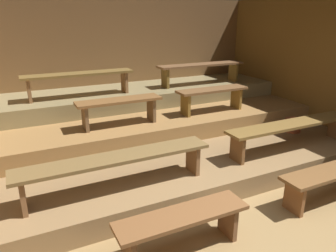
{
  "coord_description": "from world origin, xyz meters",
  "views": [
    {
      "loc": [
        -2.24,
        -1.56,
        2.16
      ],
      "look_at": [
        -0.28,
        2.45,
        0.61
      ],
      "focal_mm": 34.19,
      "sensor_mm": 36.0,
      "label": 1
    }
  ],
  "objects_px": {
    "bench_floor_left": "(182,222)",
    "pail_lower": "(293,125)",
    "bench_lower_left": "(117,162)",
    "bench_middle_left": "(119,105)",
    "bench_upper_left": "(79,77)",
    "bench_lower_right": "(293,127)",
    "bench_middle_right": "(212,94)",
    "bench_upper_right": "(201,68)",
    "bench_floor_right": "(328,178)"
  },
  "relations": [
    {
      "from": "bench_floor_left",
      "to": "pail_lower",
      "type": "xyz_separation_m",
      "value": [
        2.95,
        1.47,
        0.07
      ]
    },
    {
      "from": "bench_lower_left",
      "to": "bench_middle_left",
      "type": "height_order",
      "value": "bench_middle_left"
    },
    {
      "from": "bench_upper_left",
      "to": "pail_lower",
      "type": "height_order",
      "value": "bench_upper_left"
    },
    {
      "from": "bench_lower_right",
      "to": "bench_middle_right",
      "type": "relative_size",
      "value": 1.7
    },
    {
      "from": "bench_floor_left",
      "to": "bench_middle_left",
      "type": "height_order",
      "value": "bench_middle_left"
    },
    {
      "from": "bench_upper_right",
      "to": "pail_lower",
      "type": "distance_m",
      "value": 2.12
    },
    {
      "from": "bench_floor_left",
      "to": "bench_upper_right",
      "type": "relative_size",
      "value": 0.7
    },
    {
      "from": "pail_lower",
      "to": "bench_upper_right",
      "type": "bearing_deg",
      "value": 111.65
    },
    {
      "from": "bench_upper_left",
      "to": "bench_upper_right",
      "type": "distance_m",
      "value": 2.45
    },
    {
      "from": "bench_middle_right",
      "to": "bench_upper_right",
      "type": "bearing_deg",
      "value": 69.07
    },
    {
      "from": "bench_lower_right",
      "to": "pail_lower",
      "type": "bearing_deg",
      "value": 41.54
    },
    {
      "from": "bench_lower_right",
      "to": "bench_middle_right",
      "type": "distance_m",
      "value": 1.49
    },
    {
      "from": "bench_floor_right",
      "to": "bench_upper_right",
      "type": "xyz_separation_m",
      "value": [
        0.23,
        3.31,
        0.84
      ]
    },
    {
      "from": "bench_floor_right",
      "to": "bench_middle_left",
      "type": "relative_size",
      "value": 1.01
    },
    {
      "from": "bench_lower_right",
      "to": "bench_upper_left",
      "type": "distance_m",
      "value": 3.54
    },
    {
      "from": "bench_lower_right",
      "to": "bench_upper_right",
      "type": "bearing_deg",
      "value": 92.64
    },
    {
      "from": "bench_floor_right",
      "to": "bench_lower_left",
      "type": "relative_size",
      "value": 0.59
    },
    {
      "from": "bench_lower_left",
      "to": "bench_upper_left",
      "type": "xyz_separation_m",
      "value": [
        0.11,
        2.39,
        0.55
      ]
    },
    {
      "from": "bench_floor_right",
      "to": "bench_middle_left",
      "type": "distance_m",
      "value": 3.01
    },
    {
      "from": "bench_middle_left",
      "to": "pail_lower",
      "type": "distance_m",
      "value": 2.96
    },
    {
      "from": "bench_upper_left",
      "to": "bench_floor_right",
      "type": "bearing_deg",
      "value": -56.14
    },
    {
      "from": "bench_middle_left",
      "to": "bench_upper_right",
      "type": "bearing_deg",
      "value": 25.79
    },
    {
      "from": "bench_middle_right",
      "to": "bench_upper_left",
      "type": "bearing_deg",
      "value": 154.21
    },
    {
      "from": "bench_upper_left",
      "to": "bench_upper_right",
      "type": "xyz_separation_m",
      "value": [
        2.45,
        0.0,
        0.0
      ]
    },
    {
      "from": "bench_floor_left",
      "to": "bench_upper_right",
      "type": "xyz_separation_m",
      "value": [
        2.22,
        3.31,
        0.84
      ]
    },
    {
      "from": "bench_floor_right",
      "to": "bench_middle_right",
      "type": "bearing_deg",
      "value": 93.87
    },
    {
      "from": "bench_upper_left",
      "to": "pail_lower",
      "type": "bearing_deg",
      "value": -30.05
    },
    {
      "from": "bench_lower_left",
      "to": "bench_middle_right",
      "type": "height_order",
      "value": "bench_middle_right"
    },
    {
      "from": "bench_middle_left",
      "to": "bench_lower_left",
      "type": "bearing_deg",
      "value": -109.5
    },
    {
      "from": "bench_middle_right",
      "to": "pail_lower",
      "type": "height_order",
      "value": "bench_middle_right"
    },
    {
      "from": "bench_upper_right",
      "to": "bench_lower_left",
      "type": "bearing_deg",
      "value": -136.98
    },
    {
      "from": "bench_upper_left",
      "to": "bench_upper_right",
      "type": "height_order",
      "value": "same"
    },
    {
      "from": "bench_lower_left",
      "to": "pail_lower",
      "type": "bearing_deg",
      "value": 9.48
    },
    {
      "from": "bench_floor_right",
      "to": "bench_upper_right",
      "type": "bearing_deg",
      "value": 86.11
    },
    {
      "from": "bench_upper_right",
      "to": "pail_lower",
      "type": "relative_size",
      "value": 6.88
    },
    {
      "from": "bench_floor_right",
      "to": "pail_lower",
      "type": "relative_size",
      "value": 4.84
    },
    {
      "from": "bench_floor_left",
      "to": "bench_middle_left",
      "type": "distance_m",
      "value": 2.38
    },
    {
      "from": "bench_floor_left",
      "to": "bench_floor_right",
      "type": "height_order",
      "value": "same"
    },
    {
      "from": "bench_floor_left",
      "to": "bench_lower_right",
      "type": "bearing_deg",
      "value": 21.62
    },
    {
      "from": "bench_middle_right",
      "to": "bench_upper_right",
      "type": "relative_size",
      "value": 0.7
    },
    {
      "from": "bench_floor_left",
      "to": "bench_middle_right",
      "type": "distance_m",
      "value": 3.01
    },
    {
      "from": "bench_middle_left",
      "to": "bench_middle_right",
      "type": "xyz_separation_m",
      "value": [
        1.68,
        0.0,
        0.0
      ]
    },
    {
      "from": "bench_upper_right",
      "to": "bench_floor_left",
      "type": "bearing_deg",
      "value": -123.86
    },
    {
      "from": "bench_middle_left",
      "to": "pail_lower",
      "type": "height_order",
      "value": "bench_middle_left"
    },
    {
      "from": "bench_floor_right",
      "to": "bench_middle_right",
      "type": "distance_m",
      "value": 2.38
    },
    {
      "from": "bench_middle_right",
      "to": "bench_upper_right",
      "type": "distance_m",
      "value": 1.11
    },
    {
      "from": "bench_lower_left",
      "to": "bench_middle_right",
      "type": "bearing_deg",
      "value": 32.55
    },
    {
      "from": "bench_floor_left",
      "to": "bench_upper_right",
      "type": "height_order",
      "value": "bench_upper_right"
    },
    {
      "from": "pail_lower",
      "to": "bench_floor_left",
      "type": "bearing_deg",
      "value": -153.47
    },
    {
      "from": "bench_lower_right",
      "to": "bench_middle_right",
      "type": "height_order",
      "value": "bench_middle_right"
    }
  ]
}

